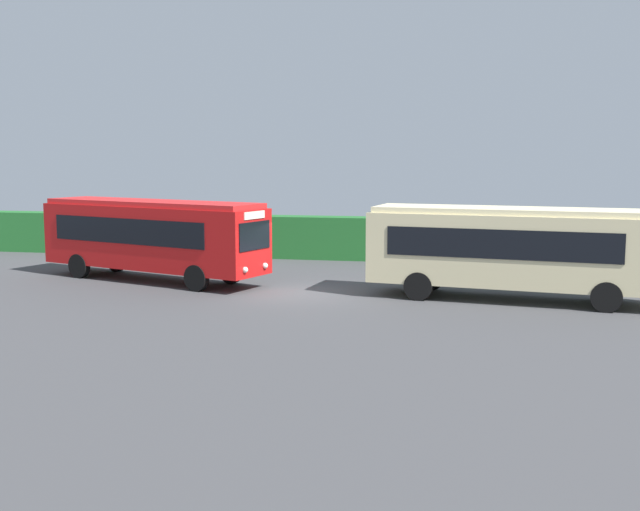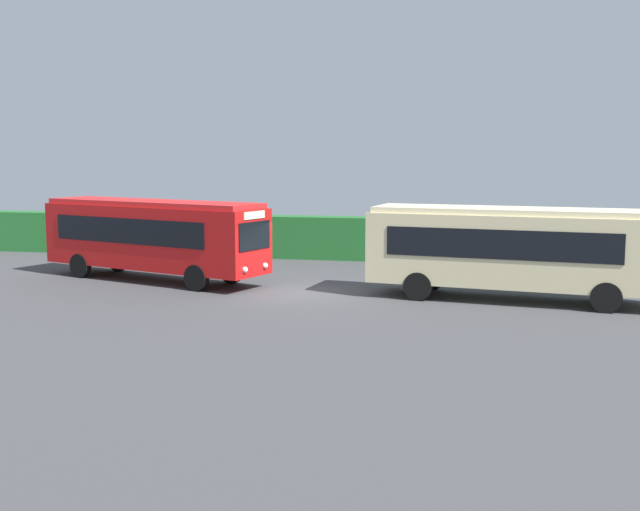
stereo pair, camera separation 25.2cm
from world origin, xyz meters
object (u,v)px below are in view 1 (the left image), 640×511
object	(u,v)px
person_center	(522,259)
traffic_cone	(620,266)
bus_red	(153,235)
bus_cream	(514,247)
person_left	(203,250)

from	to	relation	value
person_center	traffic_cone	world-z (taller)	person_center
bus_red	bus_cream	world-z (taller)	bus_red
bus_red	person_center	distance (m)	14.71
person_left	traffic_cone	xyz separation A→B (m)	(17.69, 3.14, -0.68)
person_left	person_center	xyz separation A→B (m)	(13.38, -0.56, 0.00)
person_left	traffic_cone	bearing A→B (deg)	104.24
traffic_cone	bus_cream	bearing A→B (deg)	-123.38
person_left	traffic_cone	world-z (taller)	person_left
bus_cream	person_center	size ratio (longest dim) A/B	5.56
bus_cream	traffic_cone	xyz separation A→B (m)	(4.80, 7.29, -1.56)
bus_red	person_center	world-z (taller)	bus_red
bus_cream	traffic_cone	bearing A→B (deg)	65.08
bus_cream	person_center	xyz separation A→B (m)	(0.50, 3.59, -0.88)
person_center	traffic_cone	xyz separation A→B (m)	(4.31, 3.70, -0.68)
person_left	bus_cream	bearing A→B (deg)	76.33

